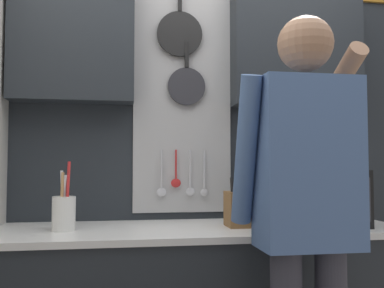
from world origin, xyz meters
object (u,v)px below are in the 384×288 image
microwave (307,197)px  knife_block (238,208)px  person (306,197)px  utensil_crock (64,212)px

microwave → knife_block: (-0.36, 0.00, -0.05)m
knife_block → person: bearing=-74.8°
person → knife_block: bearing=105.2°
microwave → utensil_crock: 1.19m
utensil_crock → person: bearing=-27.3°
microwave → person: (-0.23, -0.50, 0.04)m
utensil_crock → person: person is taller
microwave → person: 0.55m
knife_block → utensil_crock: 0.83m
knife_block → microwave: bearing=-0.0°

